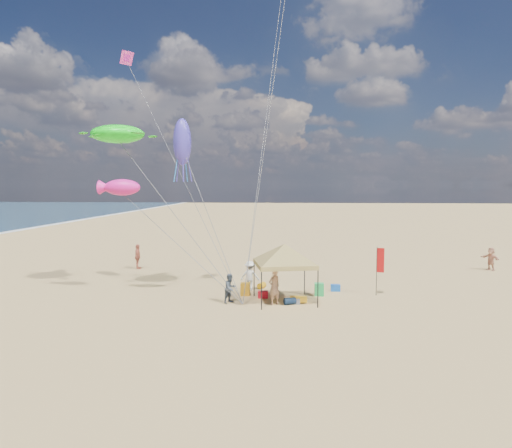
# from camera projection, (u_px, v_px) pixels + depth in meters

# --- Properties ---
(ground) EXTENTS (280.00, 280.00, 0.00)m
(ground) POSITION_uv_depth(u_px,v_px,m) (252.00, 308.00, 23.56)
(ground) COLOR tan
(ground) RESTS_ON ground
(canopy_tent) EXTENTS (5.68, 5.68, 3.58)m
(canopy_tent) POSITION_uv_depth(u_px,v_px,m) (285.00, 246.00, 24.59)
(canopy_tent) COLOR black
(canopy_tent) RESTS_ON ground
(feather_flag) EXTENTS (0.41, 0.11, 2.74)m
(feather_flag) POSITION_uv_depth(u_px,v_px,m) (380.00, 263.00, 26.07)
(feather_flag) COLOR black
(feather_flag) RESTS_ON ground
(cooler_red) EXTENTS (0.54, 0.38, 0.38)m
(cooler_red) POSITION_uv_depth(u_px,v_px,m) (263.00, 295.00, 25.64)
(cooler_red) COLOR red
(cooler_red) RESTS_ON ground
(cooler_blue) EXTENTS (0.54, 0.38, 0.38)m
(cooler_blue) POSITION_uv_depth(u_px,v_px,m) (335.00, 288.00, 27.32)
(cooler_blue) COLOR #1550AF
(cooler_blue) RESTS_ON ground
(bag_navy) EXTENTS (0.69, 0.54, 0.36)m
(bag_navy) POSITION_uv_depth(u_px,v_px,m) (290.00, 301.00, 24.21)
(bag_navy) COLOR #0B1B33
(bag_navy) RESTS_ON ground
(bag_orange) EXTENTS (0.54, 0.69, 0.36)m
(bag_orange) POSITION_uv_depth(u_px,v_px,m) (262.00, 285.00, 27.99)
(bag_orange) COLOR #C5880A
(bag_orange) RESTS_ON ground
(chair_green) EXTENTS (0.50, 0.50, 0.70)m
(chair_green) POSITION_uv_depth(u_px,v_px,m) (319.00, 289.00, 26.19)
(chair_green) COLOR green
(chair_green) RESTS_ON ground
(chair_yellow) EXTENTS (0.50, 0.50, 0.70)m
(chair_yellow) POSITION_uv_depth(u_px,v_px,m) (245.00, 289.00, 26.24)
(chair_yellow) COLOR orange
(chair_yellow) RESTS_ON ground
(crate_grey) EXTENTS (0.34, 0.30, 0.28)m
(crate_grey) POSITION_uv_depth(u_px,v_px,m) (297.00, 301.00, 24.33)
(crate_grey) COLOR slate
(crate_grey) RESTS_ON ground
(beach_cart) EXTENTS (0.90, 0.50, 0.24)m
(beach_cart) POSITION_uv_depth(u_px,v_px,m) (298.00, 299.00, 24.56)
(beach_cart) COLOR yellow
(beach_cart) RESTS_ON ground
(person_near_a) EXTENTS (0.81, 0.78, 1.87)m
(person_near_a) POSITION_uv_depth(u_px,v_px,m) (274.00, 287.00, 24.16)
(person_near_a) COLOR tan
(person_near_a) RESTS_ON ground
(person_near_b) EXTENTS (0.92, 0.96, 1.55)m
(person_near_b) POSITION_uv_depth(u_px,v_px,m) (230.00, 288.00, 24.52)
(person_near_b) COLOR #3D4753
(person_near_b) RESTS_ON ground
(person_near_c) EXTENTS (1.17, 0.72, 1.75)m
(person_near_c) POSITION_uv_depth(u_px,v_px,m) (250.00, 276.00, 27.41)
(person_near_c) COLOR silver
(person_near_c) RESTS_ON ground
(person_far_a) EXTENTS (0.63, 1.14, 1.84)m
(person_far_a) POSITION_uv_depth(u_px,v_px,m) (138.00, 257.00, 34.49)
(person_far_a) COLOR #B05A44
(person_far_a) RESTS_ON ground
(person_far_c) EXTENTS (1.17, 1.61, 1.68)m
(person_far_c) POSITION_uv_depth(u_px,v_px,m) (491.00, 259.00, 33.91)
(person_far_c) COLOR tan
(person_far_c) RESTS_ON ground
(turtle_kite) EXTENTS (3.42, 2.93, 1.01)m
(turtle_kite) POSITION_uv_depth(u_px,v_px,m) (117.00, 134.00, 26.32)
(turtle_kite) COLOR #0EF916
(turtle_kite) RESTS_ON ground
(fish_kite) EXTENTS (2.10, 1.20, 0.89)m
(fish_kite) POSITION_uv_depth(u_px,v_px,m) (122.00, 187.00, 25.63)
(fish_kite) COLOR #F41C97
(fish_kite) RESTS_ON ground
(squid_kite) EXTENTS (1.19, 1.19, 2.73)m
(squid_kite) POSITION_uv_depth(u_px,v_px,m) (182.00, 142.00, 27.28)
(squid_kite) COLOR #4135AD
(squid_kite) RESTS_ON ground
(stunt_kite_pink) EXTENTS (1.05, 1.15, 0.99)m
(stunt_kite_pink) POSITION_uv_depth(u_px,v_px,m) (127.00, 58.00, 37.63)
(stunt_kite_pink) COLOR #FF3AB4
(stunt_kite_pink) RESTS_ON ground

